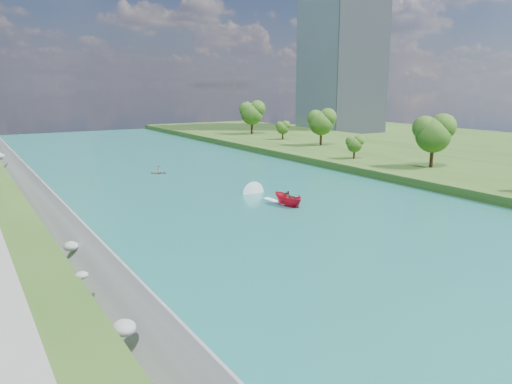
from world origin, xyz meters
TOP-DOWN VIEW (x-y plane):
  - ground at (0.00, 0.00)m, footprint 260.00×260.00m
  - river_water at (0.00, 20.00)m, footprint 55.00×240.00m
  - berm_east at (49.50, 20.00)m, footprint 44.00×240.00m
  - riprap_bank at (-25.85, 19.43)m, footprint 4.44×236.00m
  - office_tower at (82.50, 95.00)m, footprint 22.00×22.00m
  - trees_east at (41.12, 39.45)m, footprint 14.35×136.79m
  - motorboat at (3.61, 14.00)m, footprint 3.60×19.28m
  - raft at (-2.37, 45.27)m, footprint 3.46×3.43m

SIDE VIEW (x-z plane):
  - ground at x=0.00m, z-range 0.00..0.00m
  - river_water at x=0.00m, z-range 0.00..0.10m
  - raft at x=-2.37m, z-range -0.30..1.19m
  - berm_east at x=49.50m, z-range 0.00..1.50m
  - motorboat at x=3.61m, z-range -0.05..1.86m
  - riprap_bank at x=-25.85m, z-range -0.43..4.04m
  - trees_east at x=41.12m, z-range 0.78..12.40m
  - office_tower at x=82.50m, z-range 0.00..60.00m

